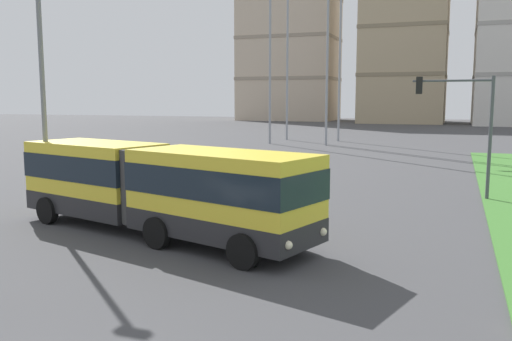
# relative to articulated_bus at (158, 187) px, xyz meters

# --- Properties ---
(articulated_bus) EXTENTS (12.00, 5.62, 3.00)m
(articulated_bus) POSITION_rel_articulated_bus_xyz_m (0.00, 0.00, 0.00)
(articulated_bus) COLOR yellow
(articulated_bus) RESTS_ON ground
(car_maroon_sedan) EXTENTS (4.45, 2.13, 1.58)m
(car_maroon_sedan) POSITION_rel_articulated_bus_xyz_m (-2.72, 10.20, -0.90)
(car_maroon_sedan) COLOR maroon
(car_maroon_sedan) RESTS_ON ground
(traffic_light_far_right) EXTENTS (3.54, 0.28, 5.63)m
(traffic_light_far_right) POSITION_rel_articulated_bus_xyz_m (9.63, 10.80, 2.23)
(traffic_light_far_right) COLOR #474C51
(traffic_light_far_right) RESTS_ON ground
(streetlight_left) EXTENTS (0.70, 0.28, 9.78)m
(streetlight_left) POSITION_rel_articulated_bus_xyz_m (-5.18, 0.60, 3.68)
(streetlight_left) COLOR slate
(streetlight_left) RESTS_ON ground
(apartment_tower_west) EXTENTS (20.79, 15.49, 44.30)m
(apartment_tower_west) POSITION_rel_articulated_bus_xyz_m (-26.68, 102.32, 20.52)
(apartment_tower_west) COLOR #C6B299
(apartment_tower_west) RESTS_ON ground
(apartment_tower_westcentre) EXTENTS (16.29, 19.21, 36.00)m
(apartment_tower_westcentre) POSITION_rel_articulated_bus_xyz_m (-1.08, 97.99, 16.37)
(apartment_tower_westcentre) COLOR tan
(apartment_tower_westcentre) RESTS_ON ground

